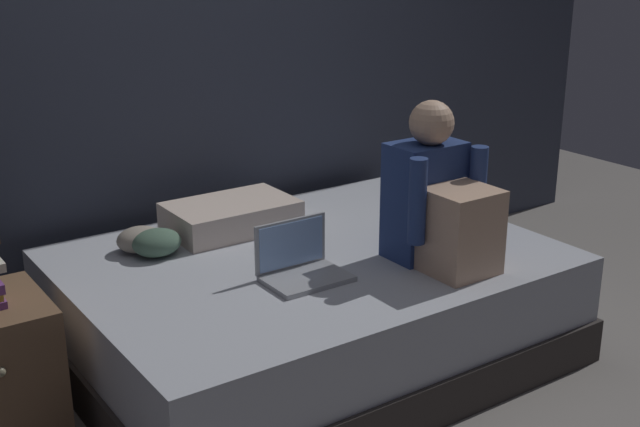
% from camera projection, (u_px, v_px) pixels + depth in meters
% --- Properties ---
extents(ground_plane, '(8.00, 8.00, 0.00)m').
position_uv_depth(ground_plane, '(311.00, 399.00, 3.28)').
color(ground_plane, gray).
extents(wall_back, '(5.60, 0.10, 2.70)m').
position_uv_depth(wall_back, '(163.00, 25.00, 3.78)').
color(wall_back, '#383D4C').
rests_on(wall_back, ground_plane).
extents(bed, '(2.00, 1.50, 0.48)m').
position_uv_depth(bed, '(310.00, 306.00, 3.55)').
color(bed, '#332D2B').
rests_on(bed, ground_plane).
extents(person_sitting, '(0.39, 0.44, 0.66)m').
position_uv_depth(person_sitting, '(439.00, 203.00, 3.31)').
color(person_sitting, navy).
rests_on(person_sitting, bed).
extents(laptop, '(0.32, 0.23, 0.22)m').
position_uv_depth(laptop, '(300.00, 264.00, 3.21)').
color(laptop, '#9EA0A5').
rests_on(laptop, bed).
extents(pillow, '(0.56, 0.36, 0.13)m').
position_uv_depth(pillow, '(231.00, 216.00, 3.73)').
color(pillow, beige).
rests_on(pillow, bed).
extents(clothes_pile, '(0.24, 0.26, 0.11)m').
position_uv_depth(clothes_pile, '(149.00, 241.00, 3.45)').
color(clothes_pile, gray).
rests_on(clothes_pile, bed).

